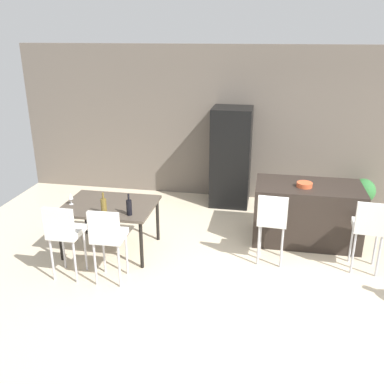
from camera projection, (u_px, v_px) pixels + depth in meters
The scene contains 14 objects.
ground_plane at pixel (266, 269), 5.90m from camera, with size 10.00×10.00×0.00m, color beige.
back_wall at pixel (274, 126), 7.93m from camera, with size 10.00×0.12×2.90m, color #665B51.
kitchen_island at pixel (307, 213), 6.57m from camera, with size 1.60×0.89×0.92m, color black.
bar_chair_left at pixel (272, 218), 5.82m from camera, with size 0.42×0.42×1.05m.
bar_chair_middle at pixel (369, 225), 5.60m from camera, with size 0.43×0.43×1.05m.
dining_table at pixel (110, 208), 6.20m from camera, with size 1.32×0.99×0.74m.
dining_chair_near at pixel (64, 230), 5.45m from camera, with size 0.40×0.40×1.05m.
dining_chair_far at pixel (108, 234), 5.35m from camera, with size 0.41×0.41×1.05m.
wine_bottle_corner at pixel (104, 206), 5.80m from camera, with size 0.08×0.08×0.32m.
wine_bottle_middle at pixel (129, 207), 5.78m from camera, with size 0.08×0.08×0.31m.
wine_glass_left at pixel (71, 196), 6.13m from camera, with size 0.07×0.07×0.17m.
refrigerator at pixel (231, 157), 7.84m from camera, with size 0.72×0.68×1.84m, color black.
fruit_bowl at pixel (304, 185), 6.33m from camera, with size 0.23×0.23×0.07m, color #C6512D.
potted_plant at pixel (362, 193), 7.61m from camera, with size 0.44×0.44×0.64m.
Camera 1 is at (-0.08, -5.24, 3.11)m, focal length 39.47 mm.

